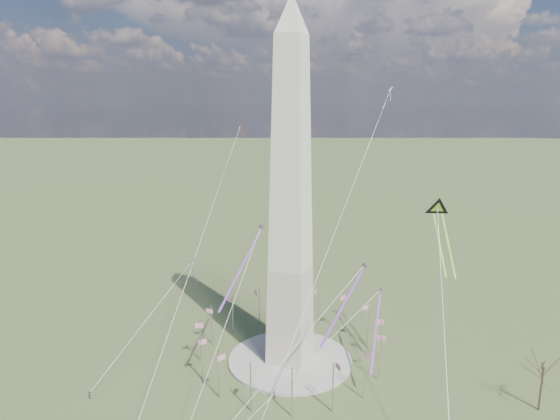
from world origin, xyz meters
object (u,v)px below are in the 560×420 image
at_px(washington_monument, 291,200).
at_px(person_west, 90,395).
at_px(tree_near, 544,364).
at_px(kite_delta_black, 438,212).

relative_size(washington_monument, person_west, 52.29).
distance_m(washington_monument, tree_near, 74.18).
bearing_deg(tree_near, person_west, -159.71).
relative_size(washington_monument, kite_delta_black, 4.84).
xyz_separation_m(washington_monument, kite_delta_black, (37.14, 15.15, -3.26)).
height_order(person_west, kite_delta_black, kite_delta_black).
height_order(washington_monument, person_west, washington_monument).
bearing_deg(person_west, washington_monument, -117.67).
bearing_deg(person_west, tree_near, -139.88).
height_order(tree_near, person_west, tree_near).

